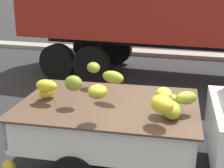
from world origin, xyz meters
name	(u,v)px	position (x,y,z in m)	size (l,w,h in m)	color
curb_strip	(202,56)	(0.00, 8.27, 0.08)	(80.00, 0.80, 0.16)	gray
fallen_banana_bunch_near_tailgate	(10,168)	(-2.68, -0.65, 0.11)	(0.40, 0.20, 0.21)	gold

